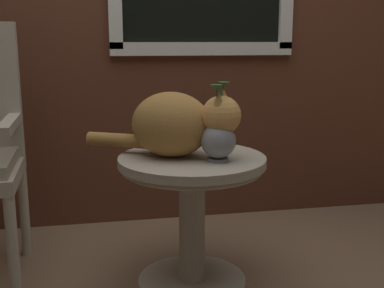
# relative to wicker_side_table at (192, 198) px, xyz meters

# --- Properties ---
(wicker_side_table) EXTENTS (0.58, 0.58, 0.55)m
(wicker_side_table) POSITION_rel_wicker_side_table_xyz_m (0.00, 0.00, 0.00)
(wicker_side_table) COLOR #B2A893
(wicker_side_table) RESTS_ON ground_plane
(cat) EXTENTS (0.58, 0.38, 0.27)m
(cat) POSITION_rel_wicker_side_table_xyz_m (-0.06, 0.01, 0.30)
(cat) COLOR #AD7A3D
(cat) RESTS_ON wicker_side_table
(pewter_vase_with_ivy) EXTENTS (0.13, 0.13, 0.30)m
(pewter_vase_with_ivy) POSITION_rel_wicker_side_table_xyz_m (0.08, -0.09, 0.27)
(pewter_vase_with_ivy) COLOR gray
(pewter_vase_with_ivy) RESTS_ON wicker_side_table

